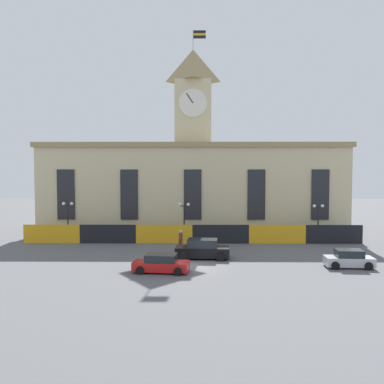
# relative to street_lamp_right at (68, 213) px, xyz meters

# --- Properties ---
(ground_plane) EXTENTS (160.00, 160.00, 0.00)m
(ground_plane) POSITION_rel_street_lamp_right_xyz_m (13.98, -11.98, -3.29)
(ground_plane) COLOR #565659
(civic_building) EXTENTS (38.03, 9.53, 25.60)m
(civic_building) POSITION_rel_street_lamp_right_xyz_m (13.98, 7.20, 3.15)
(civic_building) COLOR beige
(civic_building) RESTS_ON ground
(banner_fence) EXTENTS (37.19, 0.12, 2.06)m
(banner_fence) POSITION_rel_street_lamp_right_xyz_m (13.98, -0.99, -2.27)
(banner_fence) COLOR gold
(banner_fence) RESTS_ON ground
(street_lamp_right) EXTENTS (1.26, 0.36, 4.47)m
(street_lamp_right) POSITION_rel_street_lamp_right_xyz_m (0.00, 0.00, 0.00)
(street_lamp_right) COLOR black
(street_lamp_right) RESTS_ON ground
(street_lamp_far_right) EXTENTS (1.26, 0.36, 4.40)m
(street_lamp_far_right) POSITION_rel_street_lamp_right_xyz_m (13.05, 0.00, -0.04)
(street_lamp_far_right) COLOR black
(street_lamp_far_right) RESTS_ON ground
(street_lamp_left) EXTENTS (1.26, 0.36, 4.23)m
(street_lamp_left) POSITION_rel_street_lamp_right_xyz_m (27.99, 0.00, -0.15)
(street_lamp_left) COLOR black
(street_lamp_left) RESTS_ON ground
(car_red_sedan) EXTENTS (4.58, 2.53, 1.45)m
(car_red_sedan) POSITION_rel_street_lamp_right_xyz_m (11.61, -13.94, -2.62)
(car_red_sedan) COLOR red
(car_red_sedan) RESTS_ON ground
(car_silver_hatch) EXTENTS (3.99, 2.19, 1.50)m
(car_silver_hatch) POSITION_rel_street_lamp_right_xyz_m (27.12, -12.17, -2.60)
(car_silver_hatch) COLOR #B7B7BC
(car_silver_hatch) RESTS_ON ground
(car_black_suv) EXTENTS (5.02, 2.62, 1.80)m
(car_black_suv) POSITION_rel_street_lamp_right_xyz_m (14.97, -8.79, -2.46)
(car_black_suv) COLOR black
(car_black_suv) RESTS_ON ground
(pedestrian) EXTENTS (0.54, 0.54, 1.85)m
(pedestrian) POSITION_rel_street_lamp_right_xyz_m (12.80, -3.59, -2.29)
(pedestrian) COLOR brown
(pedestrian) RESTS_ON ground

